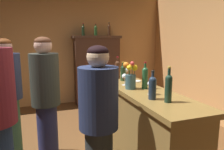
{
  "coord_description": "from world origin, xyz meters",
  "views": [
    {
      "loc": [
        -0.46,
        -2.25,
        1.58
      ],
      "look_at": [
        0.46,
        0.37,
        1.1
      ],
      "focal_mm": 33.25,
      "sensor_mm": 36.0,
      "label": 1
    }
  ],
  "objects": [
    {
      "name": "flower_arrangement",
      "position": [
        0.55,
        -0.05,
        1.14
      ],
      "size": [
        0.17,
        0.13,
        0.33
      ],
      "color": "#385B61",
      "rests_on": "bar_counter"
    },
    {
      "name": "wine_glass_front",
      "position": [
        0.64,
        -0.36,
        1.11
      ],
      "size": [
        0.07,
        0.07,
        0.15
      ],
      "color": "white",
      "rests_on": "bar_counter"
    },
    {
      "name": "wine_bottle_pinot",
      "position": [
        0.57,
        -0.52,
        1.13
      ],
      "size": [
        0.08,
        0.08,
        0.29
      ],
      "color": "#202D3F",
      "rests_on": "bar_counter"
    },
    {
      "name": "patron_by_cabinet",
      "position": [
        -0.41,
        0.27,
        0.89
      ],
      "size": [
        0.34,
        0.34,
        1.61
      ],
      "rotation": [
        0.0,
        0.0,
        0.19
      ],
      "color": "navy",
      "rests_on": "ground"
    },
    {
      "name": "wine_bottle_malbec",
      "position": [
        0.65,
        -0.66,
        1.15
      ],
      "size": [
        0.07,
        0.07,
        0.34
      ],
      "color": "#1C3325",
      "rests_on": "bar_counter"
    },
    {
      "name": "display_cabinet",
      "position": [
        0.88,
        2.68,
        0.87
      ],
      "size": [
        1.17,
        0.4,
        1.67
      ],
      "color": "#43291F",
      "rests_on": "ground"
    },
    {
      "name": "wine_bottle_riesling",
      "position": [
        0.71,
        -0.1,
        1.14
      ],
      "size": [
        0.07,
        0.07,
        0.32
      ],
      "color": "#224F2B",
      "rests_on": "bar_counter"
    },
    {
      "name": "display_bottle_left",
      "position": [
        0.56,
        2.68,
        1.8
      ],
      "size": [
        0.07,
        0.07,
        0.29
      ],
      "color": "#1D321E",
      "rests_on": "display_cabinet"
    },
    {
      "name": "wine_glass_rear",
      "position": [
        0.83,
        0.73,
        1.1
      ],
      "size": [
        0.08,
        0.08,
        0.13
      ],
      "color": "white",
      "rests_on": "bar_counter"
    },
    {
      "name": "display_bottle_midleft",
      "position": [
        0.86,
        2.68,
        1.8
      ],
      "size": [
        0.08,
        0.08,
        0.29
      ],
      "color": "#275227",
      "rests_on": "display_cabinet"
    },
    {
      "name": "wine_bottle_rose",
      "position": [
        0.65,
        0.64,
        1.15
      ],
      "size": [
        0.08,
        0.08,
        0.33
      ],
      "color": "#472717",
      "rests_on": "bar_counter"
    },
    {
      "name": "wine_glass_spare",
      "position": [
        0.64,
        0.8,
        1.12
      ],
      "size": [
        0.08,
        0.08,
        0.16
      ],
      "color": "white",
      "rests_on": "bar_counter"
    },
    {
      "name": "patron_in_navy",
      "position": [
        -0.87,
        0.67,
        0.87
      ],
      "size": [
        0.36,
        0.36,
        1.59
      ],
      "rotation": [
        0.0,
        0.0,
        -0.71
      ],
      "color": "#3D6C4B",
      "rests_on": "ground"
    },
    {
      "name": "wine_glass_mid",
      "position": [
        0.56,
        0.16,
        1.1
      ],
      "size": [
        0.07,
        0.07,
        0.15
      ],
      "color": "white",
      "rests_on": "bar_counter"
    },
    {
      "name": "wine_bottle_syrah",
      "position": [
        0.66,
        0.45,
        1.12
      ],
      "size": [
        0.07,
        0.07,
        0.27
      ],
      "color": "#203920",
      "rests_on": "bar_counter"
    },
    {
      "name": "wall_back",
      "position": [
        0.0,
        2.97,
        1.45
      ],
      "size": [
        5.43,
        0.12,
        2.9
      ],
      "primitive_type": "cube",
      "color": "tan",
      "rests_on": "ground"
    },
    {
      "name": "display_bottle_center",
      "position": [
        1.21,
        2.68,
        1.82
      ],
      "size": [
        0.07,
        0.07,
        0.32
      ],
      "color": "#4C2E1C",
      "rests_on": "display_cabinet"
    },
    {
      "name": "cheese_plate",
      "position": [
        0.8,
        0.32,
        1.0
      ],
      "size": [
        0.14,
        0.14,
        0.01
      ],
      "primitive_type": "cylinder",
      "color": "white",
      "rests_on": "bar_counter"
    },
    {
      "name": "patron_near_entrance",
      "position": [
        0.02,
        -0.53,
        0.84
      ],
      "size": [
        0.36,
        0.36,
        1.53
      ],
      "rotation": [
        0.0,
        0.0,
        0.71
      ],
      "color": "#262B2C",
      "rests_on": "ground"
    },
    {
      "name": "bar_counter",
      "position": [
        0.67,
        0.08,
        0.5
      ],
      "size": [
        0.54,
        2.31,
        1.0
      ],
      "color": "brown",
      "rests_on": "ground"
    }
  ]
}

